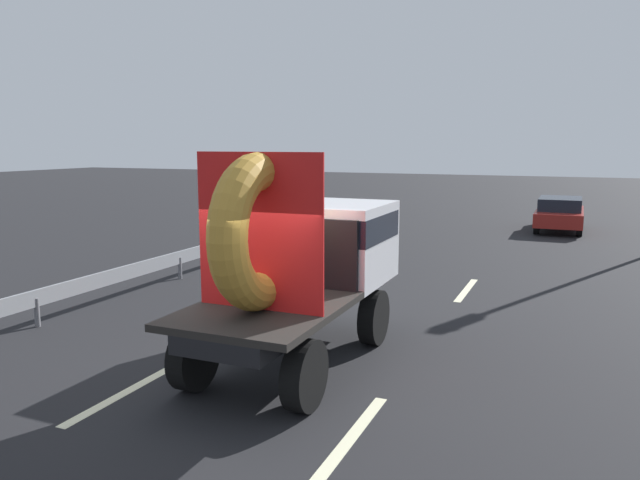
% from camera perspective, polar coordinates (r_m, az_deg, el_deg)
% --- Properties ---
extents(ground_plane, '(120.00, 120.00, 0.00)m').
position_cam_1_polar(ground_plane, '(9.14, -6.63, -12.85)').
color(ground_plane, black).
extents(flatbed_truck, '(2.02, 4.60, 3.30)m').
position_cam_1_polar(flatbed_truck, '(9.67, -1.26, -1.44)').
color(flatbed_truck, black).
rests_on(flatbed_truck, ground_plane).
extents(distant_sedan, '(1.72, 4.02, 1.31)m').
position_cam_1_polar(distant_sedan, '(25.55, 21.67, 2.39)').
color(distant_sedan, black).
rests_on(distant_sedan, ground_plane).
extents(guardrail, '(0.10, 17.75, 0.71)m').
position_cam_1_polar(guardrail, '(14.03, -18.47, -3.20)').
color(guardrail, gray).
rests_on(guardrail, ground_plane).
extents(lane_dash_left_near, '(0.16, 2.94, 0.01)m').
position_cam_1_polar(lane_dash_left_near, '(9.25, -16.58, -12.90)').
color(lane_dash_left_near, beige).
rests_on(lane_dash_left_near, ground_plane).
extents(lane_dash_left_far, '(0.16, 2.43, 0.01)m').
position_cam_1_polar(lane_dash_left_far, '(15.55, 1.50, -3.54)').
color(lane_dash_left_far, beige).
rests_on(lane_dash_left_far, ground_plane).
extents(lane_dash_right_near, '(0.16, 2.35, 0.01)m').
position_cam_1_polar(lane_dash_right_near, '(7.46, 2.97, -18.06)').
color(lane_dash_right_near, beige).
rests_on(lane_dash_right_near, ground_plane).
extents(lane_dash_right_far, '(0.16, 2.39, 0.01)m').
position_cam_1_polar(lane_dash_right_far, '(14.65, 13.64, -4.60)').
color(lane_dash_right_far, beige).
rests_on(lane_dash_right_far, ground_plane).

